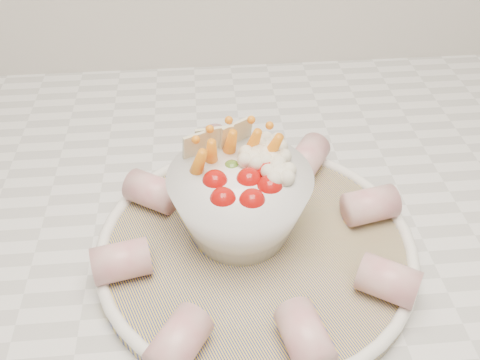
{
  "coord_description": "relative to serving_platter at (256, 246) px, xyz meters",
  "views": [
    {
      "loc": [
        0.06,
        1.0,
        1.33
      ],
      "look_at": [
        0.09,
        1.38,
        1.0
      ],
      "focal_mm": 40.0,
      "sensor_mm": 36.0,
      "label": 1
    }
  ],
  "objects": [
    {
      "name": "serving_platter",
      "position": [
        0.0,
        0.0,
        0.0
      ],
      "size": [
        0.41,
        0.41,
        0.02
      ],
      "color": "navy",
      "rests_on": "kitchen_counter"
    },
    {
      "name": "cured_meat_rolls",
      "position": [
        -0.0,
        0.0,
        0.02
      ],
      "size": [
        0.31,
        0.31,
        0.04
      ],
      "color": "#BD5661",
      "rests_on": "serving_platter"
    },
    {
      "name": "veggie_bowl",
      "position": [
        -0.01,
        0.02,
        0.05
      ],
      "size": [
        0.14,
        0.14,
        0.11
      ],
      "color": "white",
      "rests_on": "serving_platter"
    }
  ]
}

